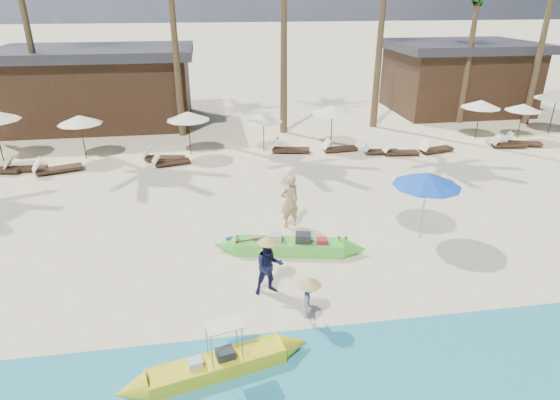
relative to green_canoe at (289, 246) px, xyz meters
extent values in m
plane|color=#F7EBB7|center=(-0.19, -0.97, -0.22)|extent=(240.00, 240.00, 0.00)
cube|color=#4CCA3D|center=(0.00, 0.00, -0.03)|extent=(3.23, 1.30, 0.38)
cube|color=white|center=(0.00, 0.00, -0.01)|extent=(2.77, 1.03, 0.17)
cube|color=#262628|center=(0.39, -0.08, 0.25)|extent=(0.51, 0.44, 0.35)
cube|color=silver|center=(-0.38, 0.13, 0.22)|extent=(0.40, 0.37, 0.28)
cube|color=red|center=(0.92, -0.24, 0.19)|extent=(0.35, 0.31, 0.22)
cylinder|color=red|center=(-0.97, 0.26, 0.12)|extent=(0.22, 0.22, 0.09)
cylinder|color=#262628|center=(-1.23, 0.21, 0.12)|extent=(0.20, 0.20, 0.08)
sphere|color=tan|center=(-1.52, 0.32, 0.17)|extent=(0.18, 0.18, 0.18)
cylinder|color=yellow|center=(1.43, -0.22, 0.17)|extent=(0.14, 0.14, 0.18)
cylinder|color=yellow|center=(1.63, -0.26, 0.17)|extent=(0.14, 0.14, 0.18)
cube|color=yellow|center=(-2.26, -4.51, -0.05)|extent=(2.86, 1.22, 0.34)
cube|color=white|center=(-2.26, -4.51, -0.03)|extent=(2.44, 0.97, 0.15)
cube|color=#262628|center=(-2.09, -4.46, 0.18)|extent=(0.41, 0.36, 0.26)
cube|color=silver|center=(-2.69, -4.61, 0.16)|extent=(0.33, 0.31, 0.23)
cube|color=white|center=(-2.09, -4.46, 0.93)|extent=(0.80, 0.64, 0.03)
imported|color=tan|center=(0.30, 1.70, 0.68)|extent=(0.76, 0.62, 1.79)
imported|color=#141639|center=(-0.86, -1.89, 0.54)|extent=(0.81, 0.67, 1.52)
imported|color=gray|center=(-0.13, -3.25, 0.43)|extent=(0.46, 0.66, 0.94)
cylinder|color=#99999E|center=(4.21, 0.26, 0.85)|extent=(0.05, 0.05, 2.14)
cone|color=blue|center=(4.21, 0.26, 1.77)|extent=(2.04, 2.04, 0.42)
cube|color=#392317|center=(-11.05, 8.51, -0.07)|extent=(1.79, 0.87, 0.12)
cube|color=#392317|center=(-10.00, 8.57, -0.08)|extent=(1.61, 0.63, 0.11)
cube|color=white|center=(-10.70, 8.62, 0.20)|extent=(0.39, 0.54, 0.46)
cylinder|color=#392317|center=(-7.88, 9.99, 0.77)|extent=(0.05, 0.05, 1.98)
cone|color=white|center=(-7.88, 9.99, 1.62)|extent=(1.98, 1.98, 0.40)
cube|color=#392317|center=(-8.59, 8.20, -0.05)|extent=(1.94, 1.16, 0.13)
cube|color=white|center=(-9.36, 7.94, 0.27)|extent=(0.58, 0.70, 0.54)
cube|color=#392317|center=(-3.85, 8.42, -0.08)|extent=(1.63, 0.87, 0.11)
cube|color=white|center=(-4.52, 8.25, 0.19)|extent=(0.46, 0.57, 0.45)
cylinder|color=#392317|center=(-3.06, 9.85, 0.79)|extent=(0.05, 0.05, 2.01)
cone|color=white|center=(-3.06, 9.85, 1.65)|extent=(2.01, 2.01, 0.40)
cube|color=#392317|center=(-4.21, 9.00, -0.06)|extent=(1.81, 0.84, 0.12)
cube|color=white|center=(-4.97, 9.13, 0.24)|extent=(0.48, 0.62, 0.51)
cylinder|color=#392317|center=(0.44, 9.70, 0.68)|extent=(0.04, 0.04, 1.80)
cone|color=white|center=(0.44, 9.70, 1.45)|extent=(1.80, 1.80, 0.36)
cube|color=#392317|center=(1.70, 9.33, -0.06)|extent=(1.86, 0.91, 0.13)
cube|color=white|center=(0.93, 9.48, 0.26)|extent=(0.50, 0.64, 0.52)
cube|color=#392317|center=(4.11, 9.16, -0.07)|extent=(1.68, 0.66, 0.12)
cube|color=white|center=(3.38, 9.11, 0.22)|extent=(0.41, 0.56, 0.48)
cylinder|color=#392317|center=(3.82, 9.88, 0.81)|extent=(0.05, 0.05, 2.05)
cone|color=white|center=(3.82, 9.88, 1.69)|extent=(2.05, 2.05, 0.41)
cube|color=#392317|center=(5.96, 8.45, -0.08)|extent=(1.62, 0.64, 0.11)
cube|color=white|center=(5.26, 8.51, 0.20)|extent=(0.40, 0.54, 0.46)
cube|color=#392317|center=(6.82, 8.16, -0.08)|extent=(1.65, 0.67, 0.11)
cube|color=white|center=(6.12, 8.23, 0.21)|extent=(0.41, 0.55, 0.47)
cylinder|color=#392317|center=(11.76, 10.17, 0.78)|extent=(0.05, 0.05, 1.99)
cone|color=white|center=(11.76, 10.17, 1.63)|extent=(1.99, 1.99, 0.40)
cube|color=#392317|center=(8.67, 8.31, -0.07)|extent=(1.77, 0.95, 0.12)
cube|color=white|center=(7.95, 8.12, 0.23)|extent=(0.50, 0.62, 0.49)
cylinder|color=#392317|center=(13.96, 9.84, 0.68)|extent=(0.04, 0.04, 1.79)
cone|color=white|center=(13.96, 9.84, 1.45)|extent=(1.79, 1.79, 0.36)
cube|color=#392317|center=(12.59, 8.46, -0.08)|extent=(1.65, 0.73, 0.11)
cube|color=white|center=(11.89, 8.55, 0.21)|extent=(0.43, 0.56, 0.47)
cube|color=#392317|center=(13.44, 8.61, -0.07)|extent=(1.80, 1.08, 0.12)
cube|color=white|center=(12.73, 8.86, 0.24)|extent=(0.54, 0.65, 0.50)
cylinder|color=#392317|center=(16.31, 10.54, 0.92)|extent=(0.06, 0.06, 2.27)
cone|color=white|center=(16.31, 10.54, 1.89)|extent=(2.27, 2.27, 0.45)
cone|color=brown|center=(-10.64, 14.11, 5.23)|extent=(0.40, 0.40, 10.89)
cone|color=brown|center=(-3.55, 13.30, 4.82)|extent=(0.40, 0.40, 10.08)
cone|color=brown|center=(1.95, 13.04, 5.41)|extent=(0.40, 0.40, 11.26)
cone|color=brown|center=(7.25, 13.41, 6.36)|extent=(0.40, 0.40, 13.16)
cone|color=brown|center=(12.64, 13.55, 3.82)|extent=(0.40, 0.40, 8.07)
cone|color=brown|center=(16.37, 12.71, 5.10)|extent=(0.40, 0.40, 10.64)
cube|color=#392317|center=(-8.19, 16.53, 1.68)|extent=(10.00, 6.00, 3.80)
cube|color=#2D2D33|center=(-8.19, 16.53, 3.83)|extent=(10.80, 6.60, 0.50)
cube|color=#392317|center=(13.81, 16.53, 1.68)|extent=(8.00, 6.00, 3.80)
cube|color=#2D2D33|center=(13.81, 16.53, 3.83)|extent=(8.80, 6.60, 0.50)
camera|label=1|loc=(-2.13, -11.87, 6.85)|focal=30.00mm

